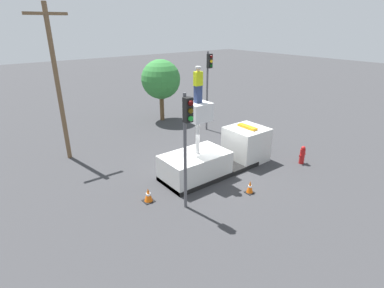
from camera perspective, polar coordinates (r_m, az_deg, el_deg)
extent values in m
plane|color=#38383A|center=(16.85, 3.45, -5.46)|extent=(120.00, 120.00, 0.00)
cube|color=black|center=(16.80, 3.46, -5.10)|extent=(5.67, 2.18, 0.24)
cube|color=silver|center=(15.91, 0.58, -4.27)|extent=(3.52, 2.12, 1.44)
cube|color=silver|center=(18.26, 10.26, -0.02)|extent=(2.14, 2.12, 2.04)
cube|color=black|center=(18.89, 12.57, 1.88)|extent=(0.03, 1.80, 0.82)
cube|color=orange|center=(17.88, 10.50, 3.21)|extent=(0.36, 1.27, 0.14)
cylinder|color=silver|center=(15.34, 1.09, 1.51)|extent=(0.22, 0.22, 1.91)
cube|color=silver|center=(14.93, 1.13, 6.20)|extent=(1.13, 1.13, 0.90)
cube|color=navy|center=(14.71, 1.15, 9.46)|extent=(0.34, 0.26, 0.84)
cube|color=#D1E519|center=(14.57, 1.18, 12.34)|extent=(0.40, 0.26, 0.66)
sphere|color=beige|center=(14.50, 1.19, 14.07)|extent=(0.23, 0.23, 0.23)
cylinder|color=white|center=(14.49, 1.19, 14.41)|extent=(0.26, 0.26, 0.09)
cylinder|color=#515156|center=(12.68, -1.32, -1.92)|extent=(0.14, 0.14, 5.26)
cube|color=black|center=(11.85, -0.80, 6.51)|extent=(0.34, 0.28, 1.00)
sphere|color=#490707|center=(11.62, -0.26, 7.79)|extent=(0.22, 0.22, 0.22)
sphere|color=#503C07|center=(11.71, -0.25, 6.32)|extent=(0.22, 0.22, 0.22)
sphere|color=green|center=(11.79, -0.25, 4.87)|extent=(0.22, 0.22, 0.22)
cylinder|color=#515156|center=(22.77, 2.90, 9.82)|extent=(0.14, 0.14, 5.89)
cube|color=black|center=(22.24, 3.38, 15.51)|extent=(0.34, 0.28, 1.00)
sphere|color=#490707|center=(22.07, 3.72, 16.26)|extent=(0.22, 0.22, 0.22)
sphere|color=gold|center=(22.10, 3.70, 15.46)|extent=(0.22, 0.22, 0.22)
sphere|color=#083710|center=(22.14, 3.68, 14.66)|extent=(0.22, 0.22, 0.22)
cylinder|color=red|center=(18.87, 20.23, -2.22)|extent=(0.29, 0.29, 0.90)
sphere|color=red|center=(18.67, 20.44, -0.75)|extent=(0.25, 0.25, 0.25)
cylinder|color=red|center=(18.67, 19.92, -2.14)|extent=(0.12, 0.12, 0.12)
cylinder|color=red|center=(19.00, 20.61, -1.81)|extent=(0.12, 0.12, 0.12)
cube|color=black|center=(14.47, -8.26, -10.67)|extent=(0.50, 0.50, 0.03)
cone|color=orange|center=(14.29, -8.33, -9.56)|extent=(0.41, 0.41, 0.69)
cylinder|color=white|center=(14.27, -8.34, -9.44)|extent=(0.21, 0.21, 0.10)
cube|color=black|center=(15.24, 10.90, -9.02)|extent=(0.41, 0.41, 0.03)
cone|color=orange|center=(15.08, 10.98, -8.02)|extent=(0.34, 0.34, 0.65)
cylinder|color=white|center=(15.07, 10.99, -7.91)|extent=(0.18, 0.18, 0.09)
cylinder|color=brown|center=(25.74, -5.75, 7.13)|extent=(0.36, 0.36, 2.35)
sphere|color=#337F38|center=(25.24, -5.95, 12.16)|extent=(3.21, 3.21, 3.21)
cylinder|color=brown|center=(18.90, -24.16, 9.94)|extent=(0.26, 0.26, 8.83)
cube|color=brown|center=(18.60, -26.11, 21.43)|extent=(2.20, 0.16, 0.16)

